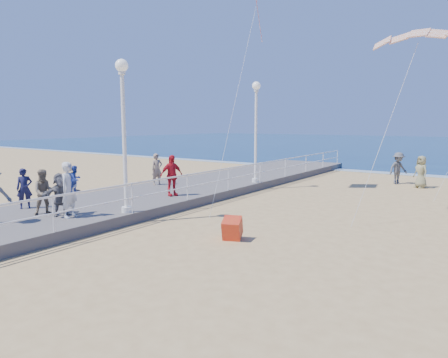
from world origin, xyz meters
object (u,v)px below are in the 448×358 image
Objects in this scene: lamp_post_mid at (124,120)px; woman_holding_toddler at (69,190)px; spectator_3 at (172,175)px; spectator_5 at (60,194)px; beach_walker_a at (398,168)px; spectator_1 at (45,192)px; lamp_post_far at (256,121)px; beach_walker_c at (421,172)px; spectator_0 at (24,188)px; spectator_6 at (157,169)px; box_kite at (232,230)px; toddler_held at (75,179)px.

woman_holding_toddler is at bearing -120.78° from lamp_post_mid.
spectator_3 is 1.22× the size of spectator_5.
spectator_1 is at bearing -168.95° from beach_walker_a.
lamp_post_far is 2.85× the size of beach_walker_a.
spectator_0 is at bearing -84.86° from beach_walker_c.
beach_walker_a is (6.83, 17.12, -0.41)m from woman_holding_toddler.
box_kite is (7.95, -4.86, -0.91)m from spectator_6.
spectator_1 reaches higher than spectator_0.
lamp_post_far is 2.83× the size of woman_holding_toddler.
spectator_6 is at bearing 124.89° from lamp_post_mid.
spectator_3 is 2.99× the size of box_kite.
toddler_held is at bearing -77.90° from beach_walker_c.
woman_holding_toddler is at bearing -166.03° from beach_walker_a.
spectator_5 is 18.64m from beach_walker_a.
toddler_held is at bearing -49.52° from spectator_1.
box_kite is (7.86, 2.17, -0.85)m from spectator_0.
lamp_post_far reaches higher than woman_holding_toddler.
woman_holding_toddler is 1.28× the size of spectator_5.
lamp_post_mid is 4.72m from spectator_0.
spectator_3 is (-0.91, -5.63, -2.36)m from lamp_post_far.
spectator_3 is at bearing 11.60° from spectator_1.
box_kite is at bearing -82.49° from woman_holding_toddler.
beach_walker_c is (7.21, 14.75, -2.77)m from lamp_post_mid.
woman_holding_toddler is at bearing -137.66° from spectator_6.
toddler_held is 0.89m from spectator_5.
spectator_5 is 0.91× the size of spectator_6.
beach_walker_c is at bearing -14.05° from spectator_3.
toddler_held reaches higher than spectator_5.
beach_walker_c is (8.17, 16.36, -0.45)m from woman_holding_toddler.
spectator_0 reaches higher than box_kite.
toddler_held is 2.86m from spectator_0.
spectator_5 is at bearing -97.93° from lamp_post_far.
lamp_post_mid is 3.72m from spectator_1.
lamp_post_mid is 2.83× the size of woman_holding_toddler.
spectator_3 reaches higher than box_kite.
lamp_post_mid is at bearing -124.41° from spectator_6.
spectator_1 is 0.88× the size of spectator_3.
spectator_0 is (-3.60, -10.72, -2.51)m from lamp_post_far.
beach_walker_c is (10.91, 9.45, -0.32)m from spectator_6.
beach_walker_a is at bearing -35.48° from toddler_held.
toddler_held is 0.61× the size of spectator_5.
spectator_3 is at bearing -99.19° from lamp_post_far.
spectator_1 reaches higher than beach_walker_c.
toddler_held is (-0.81, -10.46, -1.96)m from lamp_post_far.
spectator_0 is 1.52m from spectator_1.
spectator_3 reaches higher than spectator_6.
toddler_held reaches higher than beach_walker_c.
lamp_post_mid is 2.98× the size of beach_walker_c.
toddler_held is 1.50× the size of box_kite.
beach_walker_c is (8.69, 16.37, -0.24)m from spectator_5.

